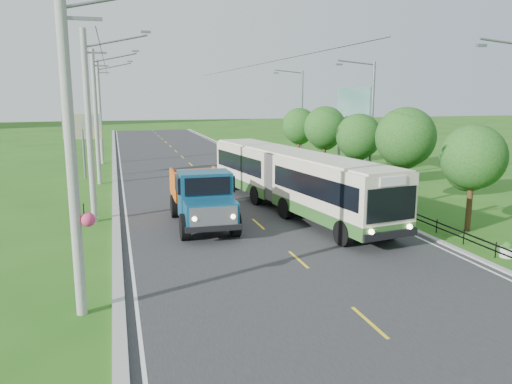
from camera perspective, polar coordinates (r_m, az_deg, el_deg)
name	(u,v)px	position (r m, az deg, el deg)	size (l,w,h in m)	color
ground	(298,260)	(20.83, 4.87, -7.74)	(240.00, 240.00, 0.00)	#215915
road	(209,181)	(39.64, -5.36, 1.28)	(14.00, 120.00, 0.02)	#28282B
curb_left	(115,184)	(39.00, -15.82, 0.84)	(0.40, 120.00, 0.15)	#9E9E99
curb_right	(294,176)	(41.50, 4.39, 1.79)	(0.30, 120.00, 0.10)	#9E9E99
edge_line_left	(123,185)	(39.01, -15.01, 0.81)	(0.12, 120.00, 0.00)	silver
edge_line_right	(289,177)	(41.34, 3.74, 1.73)	(0.12, 120.00, 0.00)	silver
centre_dash	(298,259)	(20.83, 4.87, -7.69)	(0.12, 2.20, 0.00)	yellow
railing_right	(334,185)	(36.32, 8.92, 0.76)	(0.04, 40.00, 0.60)	black
pole_nearest	(73,156)	(15.58, -20.16, 3.88)	(3.51, 0.44, 10.00)	gray
pole_near	(90,126)	(27.50, -18.48, 7.14)	(3.51, 0.32, 10.00)	gray
pole_mid	(97,117)	(39.48, -17.77, 8.20)	(3.51, 0.32, 10.00)	gray
pole_far	(100,112)	(51.47, -17.38, 8.76)	(3.51, 0.32, 10.00)	gray
tree_second	(472,160)	(26.81, 23.45, 3.33)	(3.18, 3.26, 5.30)	#382314
tree_third	(405,140)	(31.61, 16.66, 5.67)	(3.60, 3.62, 6.00)	#382314
tree_fourth	(358,139)	(36.83, 11.62, 5.97)	(3.24, 3.31, 5.40)	#382314
tree_fifth	(325,130)	(42.21, 7.88, 7.08)	(3.48, 3.52, 5.80)	#382314
tree_back	(299,128)	(47.76, 4.97, 7.35)	(3.30, 3.36, 5.50)	#382314
streetlight_mid	(370,120)	(36.98, 12.90, 7.99)	(3.02, 0.20, 9.07)	slate
streetlight_far	(300,113)	(49.72, 5.09, 8.93)	(3.02, 0.20, 9.07)	slate
planter_front	(507,250)	(23.57, 26.80, -5.96)	(0.64, 0.64, 0.67)	silver
planter_near	(403,209)	(29.71, 16.41, -1.88)	(0.64, 0.64, 0.67)	silver
planter_mid	(342,185)	(36.57, 9.78, 0.78)	(0.64, 0.64, 0.67)	silver
planter_far	(302,169)	(43.82, 5.28, 2.58)	(0.64, 0.64, 0.67)	silver
billboard_left	(82,131)	(42.59, -19.23, 6.62)	(3.00, 0.20, 5.20)	slate
billboard_right	(353,111)	(43.05, 11.03, 9.04)	(0.24, 6.00, 7.30)	slate
bus	(292,176)	(29.12, 4.16, 1.83)	(5.46, 17.88, 3.41)	#2F6127
dump_truck	(202,194)	(25.86, -6.21, -0.19)	(2.91, 7.16, 2.98)	navy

